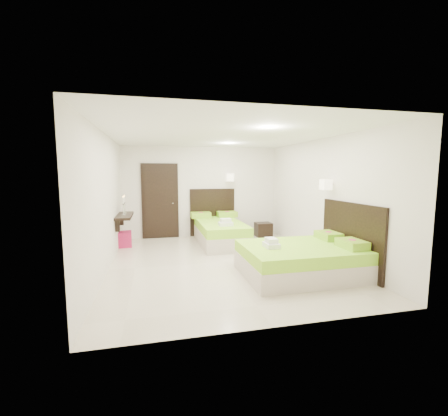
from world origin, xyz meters
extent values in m
plane|color=beige|center=(0.00, 0.00, 0.00)|extent=(5.50, 5.50, 0.00)
cube|color=#BDB2A1|center=(0.31, 1.64, 0.18)|extent=(1.11, 2.22, 0.36)
cube|color=#80D021|center=(0.31, 1.64, 0.47)|extent=(1.10, 2.20, 0.22)
cube|color=black|center=(0.31, 2.72, 0.69)|extent=(1.33, 0.05, 1.39)
cube|color=#87BE22|center=(-0.08, 2.47, 0.66)|extent=(0.56, 0.38, 0.16)
cylinder|color=#E63674|center=(-0.08, 2.47, 0.73)|extent=(0.13, 0.13, 0.00)
cube|color=#87BE22|center=(0.70, 2.47, 0.66)|extent=(0.56, 0.38, 0.16)
cylinder|color=#E63674|center=(0.70, 2.47, 0.73)|extent=(0.13, 0.13, 0.00)
cube|color=silver|center=(0.31, 1.03, 0.62)|extent=(0.33, 0.24, 0.09)
cube|color=silver|center=(0.31, 1.03, 0.71)|extent=(0.25, 0.18, 0.09)
cube|color=white|center=(0.80, 2.57, 1.72)|extent=(0.20, 0.20, 0.22)
cylinder|color=#2D2116|center=(0.80, 2.65, 1.72)|extent=(0.03, 0.16, 0.03)
cube|color=#BDB2A1|center=(1.21, -1.09, 0.17)|extent=(2.09, 1.56, 0.33)
cube|color=#80D021|center=(1.21, -1.09, 0.44)|extent=(2.06, 1.55, 0.21)
cube|color=black|center=(2.22, -1.09, 0.65)|extent=(0.05, 1.77, 1.30)
cube|color=#87BE22|center=(1.99, -1.45, 0.62)|extent=(0.35, 0.52, 0.15)
cylinder|color=#E63674|center=(1.99, -1.45, 0.69)|extent=(0.13, 0.13, 0.00)
cube|color=#87BE22|center=(1.99, -0.72, 0.62)|extent=(0.35, 0.52, 0.15)
cylinder|color=#E63674|center=(1.99, -0.72, 0.69)|extent=(0.13, 0.13, 0.00)
cube|color=silver|center=(0.63, -1.09, 0.58)|extent=(0.23, 0.31, 0.08)
cube|color=silver|center=(0.63, -1.09, 0.67)|extent=(0.17, 0.23, 0.08)
cube|color=white|center=(2.07, -0.43, 1.62)|extent=(0.19, 0.19, 0.21)
cylinder|color=#2D2116|center=(2.15, -0.43, 1.62)|extent=(0.16, 0.03, 0.03)
cube|color=black|center=(1.74, 2.24, 0.20)|extent=(0.46, 0.41, 0.40)
cube|color=#9F1543|center=(-2.14, 1.85, 0.19)|extent=(0.41, 0.41, 0.38)
cube|color=black|center=(-1.20, 2.71, 1.05)|extent=(1.02, 0.06, 2.14)
cube|color=black|center=(-1.20, 2.67, 1.05)|extent=(0.88, 0.04, 2.06)
cylinder|color=silver|center=(-0.85, 2.64, 1.00)|extent=(0.03, 0.10, 0.03)
cube|color=black|center=(-2.08, 1.60, 0.82)|extent=(0.35, 1.20, 0.06)
cube|color=black|center=(-2.19, 1.15, 0.67)|extent=(0.10, 0.04, 0.30)
cube|color=black|center=(-2.19, 2.05, 0.67)|extent=(0.10, 0.04, 0.30)
cylinder|color=silver|center=(-2.08, 1.45, 0.86)|extent=(0.10, 0.10, 0.02)
cylinder|color=silver|center=(-2.08, 1.45, 0.98)|extent=(0.02, 0.02, 0.22)
cone|color=silver|center=(-2.08, 1.45, 1.11)|extent=(0.07, 0.07, 0.04)
cylinder|color=white|center=(-2.08, 1.45, 1.20)|extent=(0.02, 0.02, 0.15)
sphere|color=#FFB23F|center=(-2.08, 1.45, 1.29)|extent=(0.02, 0.02, 0.02)
cylinder|color=silver|center=(-2.08, 1.75, 0.86)|extent=(0.10, 0.10, 0.02)
cylinder|color=silver|center=(-2.08, 1.75, 0.98)|extent=(0.02, 0.02, 0.22)
cone|color=silver|center=(-2.08, 1.75, 1.11)|extent=(0.07, 0.07, 0.04)
cylinder|color=white|center=(-2.08, 1.75, 1.20)|extent=(0.02, 0.02, 0.15)
sphere|color=#FFB23F|center=(-2.08, 1.75, 1.29)|extent=(0.02, 0.02, 0.02)
camera|label=1|loc=(-1.35, -5.93, 1.85)|focal=24.00mm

